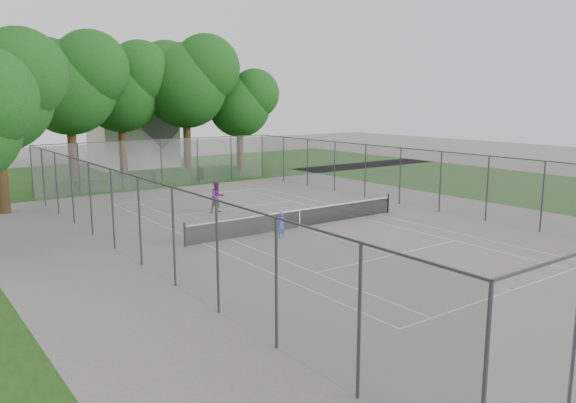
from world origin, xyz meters
TOP-DOWN VIEW (x-y plane):
  - ground at (0.00, 0.00)m, footprint 120.00×120.00m
  - grass_far at (0.00, 26.00)m, footprint 60.00×20.00m
  - grass_right at (22.00, 0.00)m, footprint 16.00×40.00m
  - court_markings at (0.00, 0.00)m, footprint 11.03×23.83m
  - tennis_net at (0.00, 0.00)m, footprint 12.87×0.10m
  - perimeter_fence at (0.00, 0.00)m, footprint 18.08×34.08m
  - tree_far_left at (-5.16, 20.92)m, footprint 7.93×7.24m
  - tree_far_midleft at (-0.31, 23.75)m, footprint 7.79×7.11m
  - tree_far_midright at (4.85, 22.22)m, footprint 8.26×7.55m
  - tree_far_right at (9.70, 21.50)m, footprint 6.35×5.80m
  - hedge_left at (-5.59, 17.80)m, footprint 3.56×1.07m
  - hedge_mid at (1.61, 18.74)m, footprint 2.98×0.85m
  - hedge_right at (5.63, 18.56)m, footprint 3.22×1.18m
  - house at (2.87, 30.05)m, footprint 7.22×5.60m
  - girl_player at (-2.02, -1.20)m, footprint 0.48×0.34m
  - woman_player at (-1.48, 5.86)m, footprint 0.88×0.69m

SIDE VIEW (x-z plane):
  - ground at x=0.00m, z-range 0.00..0.00m
  - grass_far at x=0.00m, z-range 0.00..0.00m
  - grass_right at x=22.00m, z-range 0.00..0.00m
  - court_markings at x=0.00m, z-range 0.00..0.01m
  - hedge_left at x=-5.59m, z-range 0.00..0.89m
  - hedge_mid at x=1.61m, z-range 0.00..0.94m
  - hedge_right at x=5.63m, z-range 0.00..0.97m
  - tennis_net at x=0.00m, z-range -0.04..1.06m
  - girl_player at x=-2.02m, z-range 0.00..1.25m
  - woman_player at x=-1.48m, z-range 0.00..1.81m
  - perimeter_fence at x=0.00m, z-range 0.05..3.57m
  - house at x=2.87m, z-range -0.88..8.12m
  - tree_far_right at x=9.70m, z-range 1.70..10.83m
  - tree_far_midleft at x=-0.31m, z-range 2.10..13.29m
  - tree_far_left at x=-5.16m, z-range 2.14..13.54m
  - tree_far_midright at x=4.85m, z-range 2.23..14.11m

